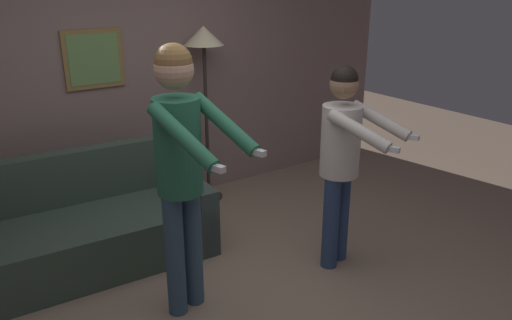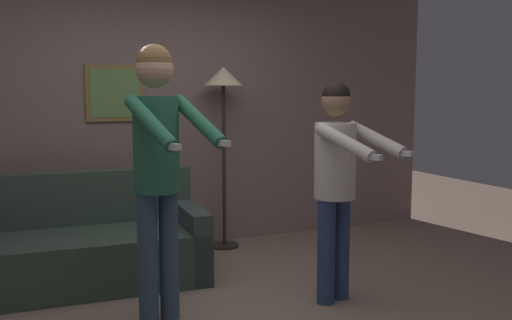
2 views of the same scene
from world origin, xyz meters
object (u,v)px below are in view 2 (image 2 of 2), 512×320
at_px(torchiere_lamp, 224,93).
at_px(person_standing_left, 158,154).
at_px(person_standing_right, 337,172).
at_px(couch, 83,250).

xyz_separation_m(torchiere_lamp, person_standing_left, (-1.06, -1.55, -0.39)).
bearing_deg(person_standing_right, couch, 144.54).
bearing_deg(torchiere_lamp, couch, -158.93).
bearing_deg(person_standing_right, torchiere_lamp, 96.94).
distance_m(couch, torchiere_lamp, 1.97).
distance_m(torchiere_lamp, person_standing_left, 1.92).
height_order(couch, person_standing_right, person_standing_right).
bearing_deg(couch, person_standing_left, -69.99).
xyz_separation_m(person_standing_left, person_standing_right, (1.27, -0.16, -0.17)).
xyz_separation_m(couch, torchiere_lamp, (1.42, 0.55, 1.24)).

